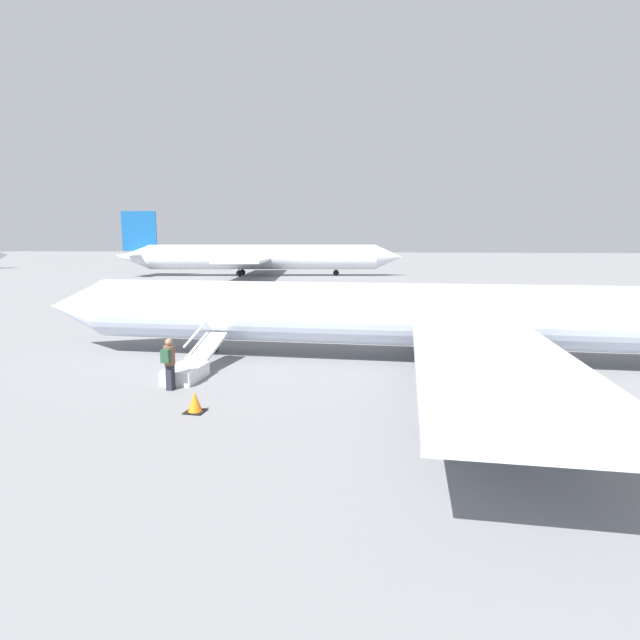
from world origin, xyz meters
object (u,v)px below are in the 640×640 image
Objects in this scene: boarding_stairs at (190,367)px; airplane_far_left at (257,257)px; airplane_main at (453,315)px; passenger at (169,361)px.

airplane_far_left is at bearing 14.57° from boarding_stairs.
passenger is at bearing 29.85° from airplane_main.
airplane_main is 10.43m from boarding_stairs.
airplane_far_left is 60.35m from boarding_stairs.
passenger is (-18.12, 59.20, -1.94)m from airplane_far_left.
boarding_stairs is at bearing 1.32° from passenger.
airplane_far_left is (27.37, -53.27, 0.95)m from airplane_main.
airplane_far_left reaches higher than airplane_main.
boarding_stairs is at bearing -85.66° from airplane_far_left.
airplane_main is 8.57× the size of boarding_stairs.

